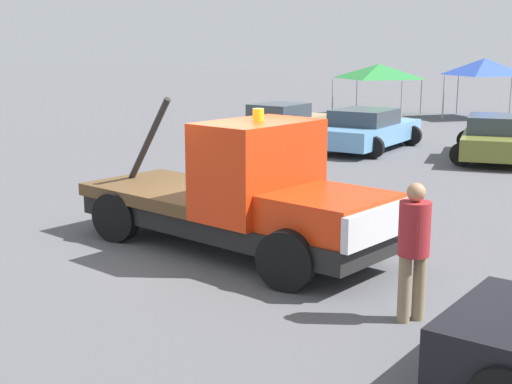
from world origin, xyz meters
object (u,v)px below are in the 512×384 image
(parked_car_tan, at_px, (282,123))
(tow_truck, at_px, (246,198))
(person_near_truck, at_px, (414,242))
(parked_car_skyblue, at_px, (366,130))
(canopy_tent_green, at_px, (379,71))
(parked_car_olive, at_px, (496,138))
(canopy_tent_blue, at_px, (484,67))

(parked_car_tan, bearing_deg, tow_truck, -149.13)
(person_near_truck, bearing_deg, parked_car_skyblue, 151.58)
(tow_truck, bearing_deg, parked_car_skyblue, 113.33)
(parked_car_tan, distance_m, canopy_tent_green, 10.39)
(person_near_truck, xyz_separation_m, parked_car_olive, (-1.28, 13.63, -0.38))
(canopy_tent_green, bearing_deg, parked_car_skyblue, -73.47)
(tow_truck, xyz_separation_m, canopy_tent_blue, (-0.65, 23.84, 1.39))
(canopy_tent_blue, bearing_deg, canopy_tent_green, -169.19)
(canopy_tent_green, bearing_deg, tow_truck, -76.88)
(parked_car_skyblue, height_order, canopy_tent_blue, canopy_tent_blue)
(tow_truck, relative_size, parked_car_tan, 1.33)
(parked_car_olive, bearing_deg, parked_car_tan, 76.40)
(tow_truck, relative_size, parked_car_olive, 1.26)
(parked_car_tan, xyz_separation_m, canopy_tent_blue, (4.82, 11.18, 1.69))
(parked_car_olive, bearing_deg, canopy_tent_green, 25.04)
(person_near_truck, height_order, parked_car_tan, person_near_truck)
(parked_car_tan, xyz_separation_m, parked_car_skyblue, (3.35, -0.57, 0.00))
(person_near_truck, bearing_deg, tow_truck, -165.99)
(parked_car_skyblue, relative_size, canopy_tent_blue, 1.68)
(parked_car_tan, distance_m, canopy_tent_blue, 12.29)
(person_near_truck, distance_m, parked_car_olive, 13.70)
(person_near_truck, distance_m, canopy_tent_blue, 25.77)
(person_near_truck, relative_size, canopy_tent_blue, 0.61)
(parked_car_tan, relative_size, canopy_tent_green, 1.37)
(tow_truck, bearing_deg, parked_car_tan, 126.75)
(parked_car_tan, distance_m, parked_car_skyblue, 3.40)
(tow_truck, height_order, parked_car_skyblue, tow_truck)
(parked_car_skyblue, relative_size, canopy_tent_green, 1.47)
(person_near_truck, height_order, parked_car_olive, person_near_truck)
(person_near_truck, bearing_deg, parked_car_olive, 135.50)
(parked_car_olive, relative_size, canopy_tent_green, 1.44)
(tow_truck, distance_m, canopy_tent_green, 23.59)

